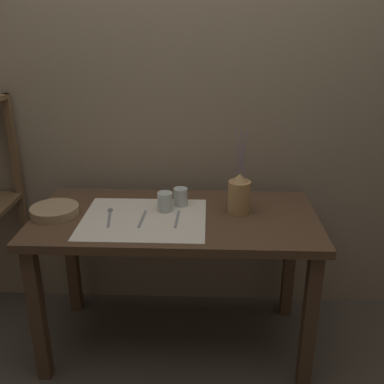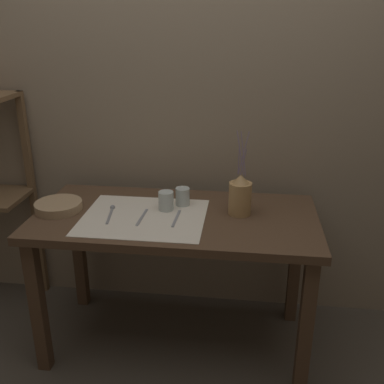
# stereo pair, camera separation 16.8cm
# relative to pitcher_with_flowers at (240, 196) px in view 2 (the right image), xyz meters

# --- Properties ---
(ground_plane) EXTENTS (12.00, 12.00, 0.00)m
(ground_plane) POSITION_rel_pitcher_with_flowers_xyz_m (-0.30, -0.05, -0.84)
(ground_plane) COLOR #473F35
(stone_wall_back) EXTENTS (7.00, 0.06, 2.40)m
(stone_wall_back) POSITION_rel_pitcher_with_flowers_xyz_m (-0.30, 0.40, 0.36)
(stone_wall_back) COLOR gray
(stone_wall_back) RESTS_ON ground_plane
(wooden_table) EXTENTS (1.36, 0.67, 0.74)m
(wooden_table) POSITION_rel_pitcher_with_flowers_xyz_m (-0.30, -0.05, -0.19)
(wooden_table) COLOR #4C3523
(wooden_table) RESTS_ON ground_plane
(linen_cloth) EXTENTS (0.58, 0.48, 0.00)m
(linen_cloth) POSITION_rel_pitcher_with_flowers_xyz_m (-0.45, -0.10, -0.09)
(linen_cloth) COLOR beige
(linen_cloth) RESTS_ON wooden_table
(pitcher_with_flowers) EXTENTS (0.11, 0.11, 0.41)m
(pitcher_with_flowers) POSITION_rel_pitcher_with_flowers_xyz_m (0.00, 0.00, 0.00)
(pitcher_with_flowers) COLOR #A87F4C
(pitcher_with_flowers) RESTS_ON wooden_table
(wooden_bowl) EXTENTS (0.23, 0.23, 0.04)m
(wooden_bowl) POSITION_rel_pitcher_with_flowers_xyz_m (-0.88, -0.07, -0.07)
(wooden_bowl) COLOR #9E7F5B
(wooden_bowl) RESTS_ON wooden_table
(glass_tumbler_near) EXTENTS (0.07, 0.07, 0.09)m
(glass_tumbler_near) POSITION_rel_pitcher_with_flowers_xyz_m (-0.36, -0.00, -0.04)
(glass_tumbler_near) COLOR #B7C1BC
(glass_tumbler_near) RESTS_ON wooden_table
(glass_tumbler_far) EXTENTS (0.07, 0.07, 0.09)m
(glass_tumbler_far) POSITION_rel_pitcher_with_flowers_xyz_m (-0.29, 0.07, -0.05)
(glass_tumbler_far) COLOR #B7C1BC
(glass_tumbler_far) RESTS_ON wooden_table
(spoon_outer) EXTENTS (0.04, 0.19, 0.02)m
(spoon_outer) POSITION_rel_pitcher_with_flowers_xyz_m (-0.62, -0.05, -0.09)
(spoon_outer) COLOR gray
(spoon_outer) RESTS_ON wooden_table
(fork_outer) EXTENTS (0.02, 0.18, 0.00)m
(fork_outer) POSITION_rel_pitcher_with_flowers_xyz_m (-0.45, -0.11, -0.09)
(fork_outer) COLOR gray
(fork_outer) RESTS_ON wooden_table
(fork_inner) EXTENTS (0.02, 0.18, 0.00)m
(fork_inner) POSITION_rel_pitcher_with_flowers_xyz_m (-0.29, -0.10, -0.09)
(fork_inner) COLOR gray
(fork_inner) RESTS_ON wooden_table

